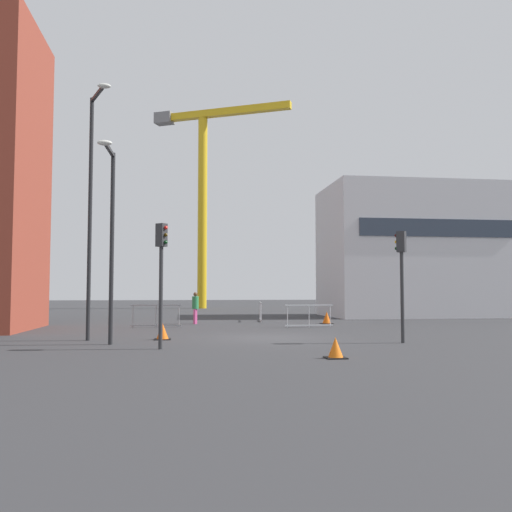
{
  "coord_description": "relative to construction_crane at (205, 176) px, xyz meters",
  "views": [
    {
      "loc": [
        -3.23,
        -20.39,
        1.76
      ],
      "look_at": [
        0.0,
        3.68,
        3.25
      ],
      "focal_mm": 39.01,
      "sensor_mm": 36.0,
      "label": 1
    }
  ],
  "objects": [
    {
      "name": "traffic_cone_striped",
      "position": [
        -2.82,
        -34.0,
        -12.71
      ],
      "size": [
        0.58,
        0.58,
        0.59
      ],
      "color": "black",
      "rests_on": "ground"
    },
    {
      "name": "traffic_light_corner",
      "position": [
        5.16,
        -36.32,
        -10.46
      ],
      "size": [
        0.38,
        0.36,
        3.74
      ],
      "color": "#2D2D30",
      "rests_on": "ground"
    },
    {
      "name": "construction_crane",
      "position": [
        0.0,
        0.0,
        0.0
      ],
      "size": [
        13.13,
        7.03,
        19.69
      ],
      "color": "gold",
      "rests_on": "ground"
    },
    {
      "name": "pedestrian_walking",
      "position": [
        -1.44,
        -24.95,
        -12.02
      ],
      "size": [
        0.34,
        0.34,
        1.65
      ],
      "color": "#D14C8C",
      "rests_on": "ground"
    },
    {
      "name": "ground",
      "position": [
        1.06,
        -33.76,
        -12.98
      ],
      "size": [
        160.0,
        160.0,
        0.0
      ],
      "primitive_type": "plane",
      "color": "#333335"
    },
    {
      "name": "safety_barrier_mid_span",
      "position": [
        -3.34,
        -27.56,
        -12.42
      ],
      "size": [
        2.38,
        0.27,
        1.08
      ],
      "color": "gray",
      "rests_on": "ground"
    },
    {
      "name": "traffic_cone_orange",
      "position": [
        5.4,
        -25.67,
        -12.69
      ],
      "size": [
        0.62,
        0.62,
        0.63
      ],
      "color": "black",
      "rests_on": "ground"
    },
    {
      "name": "safety_barrier_rear",
      "position": [
        3.83,
        -28.34,
        -12.42
      ],
      "size": [
        2.37,
        0.32,
        1.08
      ],
      "color": "#B2B5BA",
      "rests_on": "ground"
    },
    {
      "name": "office_block",
      "position": [
        13.59,
        -18.04,
        -8.59
      ],
      "size": [
        12.02,
        7.27,
        8.77
      ],
      "color": "silver",
      "rests_on": "ground"
    },
    {
      "name": "streetlamp_short",
      "position": [
        -4.44,
        -35.87,
        -9.18
      ],
      "size": [
        0.44,
        1.9,
        6.28
      ],
      "color": "#232326",
      "rests_on": "ground"
    },
    {
      "name": "traffic_light_island",
      "position": [
        -2.77,
        -37.21,
        -10.44
      ],
      "size": [
        0.37,
        0.36,
        3.77
      ],
      "color": "#2D2D30",
      "rests_on": "ground"
    },
    {
      "name": "traffic_cone_on_verge",
      "position": [
        1.79,
        -40.09,
        -12.73
      ],
      "size": [
        0.54,
        0.54,
        0.54
      ],
      "color": "black",
      "rests_on": "ground"
    },
    {
      "name": "streetlamp_tall",
      "position": [
        -5.32,
        -34.21,
        -7.95
      ],
      "size": [
        0.93,
        1.79,
        8.64
      ],
      "color": "#232326",
      "rests_on": "ground"
    },
    {
      "name": "safety_barrier_right_run",
      "position": [
        2.29,
        -22.86,
        -12.42
      ],
      "size": [
        0.29,
        2.29,
        1.08
      ],
      "color": "#9EA0A5",
      "rests_on": "ground"
    }
  ]
}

